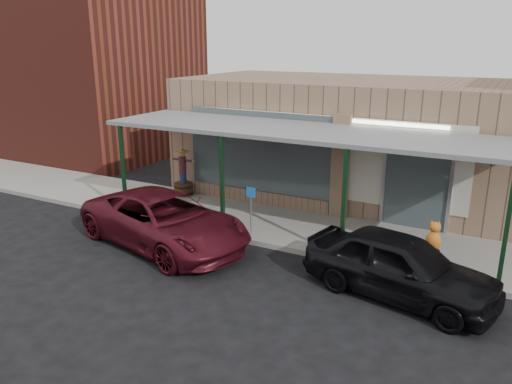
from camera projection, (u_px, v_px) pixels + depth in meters
The scene contains 10 objects.
ground at pixel (240, 280), 12.00m from camera, with size 120.00×120.00×0.00m, color black.
sidewalk at pixel (299, 229), 15.01m from camera, with size 40.00×3.20×0.15m, color gray.
storefront at pixel (350, 138), 18.28m from camera, with size 12.00×6.25×4.20m.
awning at pixel (301, 133), 14.13m from camera, with size 12.00×3.00×3.04m.
block_buildings_near at pixel (416, 92), 17.76m from camera, with size 61.00×8.00×8.00m.
barrel_scarecrow at pixel (183, 179), 17.93m from camera, with size 1.05×0.82×1.74m.
barrel_pumpkin at pixel (361, 240), 13.40m from camera, with size 0.63×0.63×0.64m.
handicap_sign at pixel (251, 204), 14.17m from camera, with size 0.29×0.04×1.40m.
parked_sedan at pixel (400, 266), 11.04m from camera, with size 4.58×2.58×1.58m.
car_maroon at pixel (164, 220), 13.81m from camera, with size 2.45×5.31×1.48m, color #50101A.
Camera 1 is at (5.46, -9.40, 5.51)m, focal length 35.00 mm.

